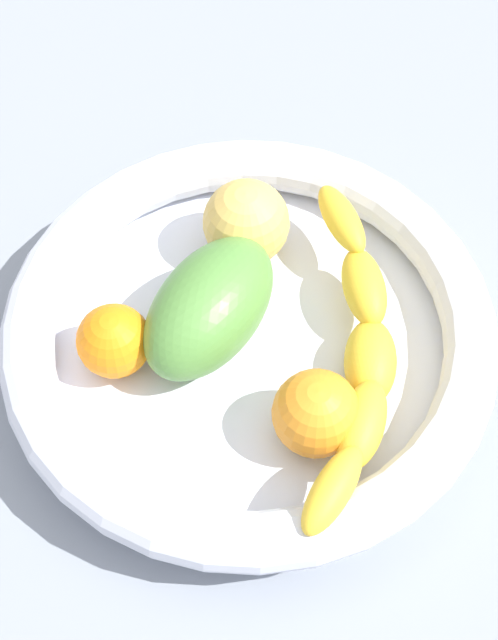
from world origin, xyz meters
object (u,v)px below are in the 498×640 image
Objects in this scene: orange_mid_left at (114,341)px; mango_green at (210,307)px; banana_draped_left at (359,352)px; fruit_bowl at (249,336)px; orange_front at (316,413)px; apple_yellow at (246,223)px.

mango_green is at bearing -5.29° from orange_mid_left.
banana_draped_left is 1.98× the size of mango_green.
banana_draped_left is at bearing -43.44° from fruit_bowl.
orange_front is 1.13× the size of orange_mid_left.
fruit_bowl is 5.36× the size of apple_yellow.
mango_green is (-2.08, 1.91, 2.41)cm from fruit_bowl.
banana_draped_left is 3.78× the size of apple_yellow.
fruit_bowl is 5.94× the size of orange_front.
mango_green is 7.90cm from apple_yellow.
orange_front is at bearing -47.56° from orange_mid_left.
orange_mid_left is (-9.84, 10.77, -0.32)cm from orange_front.
apple_yellow is (12.20, 5.13, 0.64)cm from orange_mid_left.
mango_green reaches higher than orange_front.
orange_front is at bearing -148.05° from banana_draped_left.
mango_green is at bearing 136.78° from banana_draped_left.
mango_green is (-7.70, 7.23, 0.47)cm from banana_draped_left.
orange_mid_left is 0.80× the size of apple_yellow.
orange_front is 0.47× the size of mango_green.
orange_mid_left is 13.25cm from apple_yellow.
orange_mid_left is at bearing 164.03° from fruit_bowl.
banana_draped_left is at bearing 31.95° from orange_front.
mango_green reaches higher than apple_yellow.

